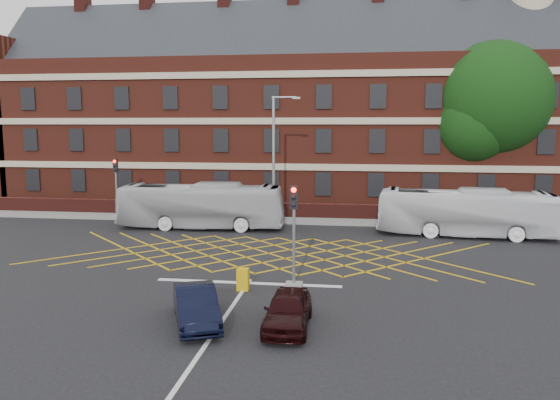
# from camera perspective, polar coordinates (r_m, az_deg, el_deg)

# --- Properties ---
(ground) EXTENTS (120.00, 120.00, 0.00)m
(ground) POSITION_cam_1_polar(r_m,az_deg,el_deg) (26.97, -1.87, -6.58)
(ground) COLOR black
(ground) RESTS_ON ground
(victorian_building) EXTENTS (51.00, 12.17, 20.40)m
(victorian_building) POSITION_cam_1_polar(r_m,az_deg,el_deg) (47.92, 2.93, 9.20)
(victorian_building) COLOR #5C2217
(victorian_building) RESTS_ON ground
(boundary_wall) EXTENTS (56.00, 0.50, 1.10)m
(boundary_wall) POSITION_cam_1_polar(r_m,az_deg,el_deg) (39.47, 1.35, -1.12)
(boundary_wall) COLOR #441512
(boundary_wall) RESTS_ON ground
(far_pavement) EXTENTS (60.00, 3.00, 0.12)m
(far_pavement) POSITION_cam_1_polar(r_m,az_deg,el_deg) (38.57, 1.17, -2.07)
(far_pavement) COLOR slate
(far_pavement) RESTS_ON ground
(box_junction_hatching) EXTENTS (8.22, 8.22, 0.02)m
(box_junction_hatching) POSITION_cam_1_polar(r_m,az_deg,el_deg) (28.88, -1.19, -5.58)
(box_junction_hatching) COLOR #CC990C
(box_junction_hatching) RESTS_ON ground
(stop_line) EXTENTS (8.00, 0.30, 0.02)m
(stop_line) POSITION_cam_1_polar(r_m,az_deg,el_deg) (23.65, -3.34, -8.65)
(stop_line) COLOR silver
(stop_line) RESTS_ON ground
(centre_line) EXTENTS (0.15, 14.00, 0.02)m
(centre_line) POSITION_cam_1_polar(r_m,az_deg,el_deg) (17.68, -7.60, -14.55)
(centre_line) COLOR silver
(centre_line) RESTS_ON ground
(bus_left) EXTENTS (10.81, 2.87, 2.99)m
(bus_left) POSITION_cam_1_polar(r_m,az_deg,el_deg) (35.83, -8.25, -0.60)
(bus_left) COLOR silver
(bus_left) RESTS_ON ground
(bus_right) EXTENTS (10.67, 3.52, 2.92)m
(bus_right) POSITION_cam_1_polar(r_m,az_deg,el_deg) (34.80, 18.81, -1.25)
(bus_right) COLOR white
(bus_right) RESTS_ON ground
(car_navy) EXTENTS (2.71, 4.10, 1.28)m
(car_navy) POSITION_cam_1_polar(r_m,az_deg,el_deg) (19.09, -8.77, -10.84)
(car_navy) COLOR black
(car_navy) RESTS_ON ground
(car_maroon) EXTENTS (1.49, 3.65, 1.24)m
(car_maroon) POSITION_cam_1_polar(r_m,az_deg,el_deg) (18.52, 0.82, -11.40)
(car_maroon) COLOR black
(car_maroon) RESTS_ON ground
(deciduous_tree) EXTENTS (8.69, 8.69, 12.96)m
(deciduous_tree) POSITION_cam_1_polar(r_m,az_deg,el_deg) (44.64, 21.24, 9.00)
(deciduous_tree) COLOR black
(deciduous_tree) RESTS_ON ground
(traffic_light_near) EXTENTS (0.70, 0.70, 4.27)m
(traffic_light_near) POSITION_cam_1_polar(r_m,az_deg,el_deg) (22.52, 1.46, -4.86)
(traffic_light_near) COLOR slate
(traffic_light_near) RESTS_ON ground
(traffic_light_far) EXTENTS (0.70, 0.70, 4.27)m
(traffic_light_far) POSITION_cam_1_polar(r_m,az_deg,el_deg) (41.19, -16.71, 0.63)
(traffic_light_far) COLOR slate
(traffic_light_far) RESTS_ON ground
(street_lamp) EXTENTS (2.25, 1.00, 8.55)m
(street_lamp) POSITION_cam_1_polar(r_m,az_deg,el_deg) (36.25, -0.57, 1.84)
(street_lamp) COLOR slate
(street_lamp) RESTS_ON ground
(direction_signs) EXTENTS (1.10, 0.16, 2.20)m
(direction_signs) POSITION_cam_1_polar(r_m,az_deg,el_deg) (41.05, -15.53, 0.11)
(direction_signs) COLOR gray
(direction_signs) RESTS_ON ground
(utility_cabinet) EXTENTS (0.47, 0.39, 0.91)m
(utility_cabinet) POSITION_cam_1_polar(r_m,az_deg,el_deg) (22.60, -3.89, -8.27)
(utility_cabinet) COLOR gold
(utility_cabinet) RESTS_ON ground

